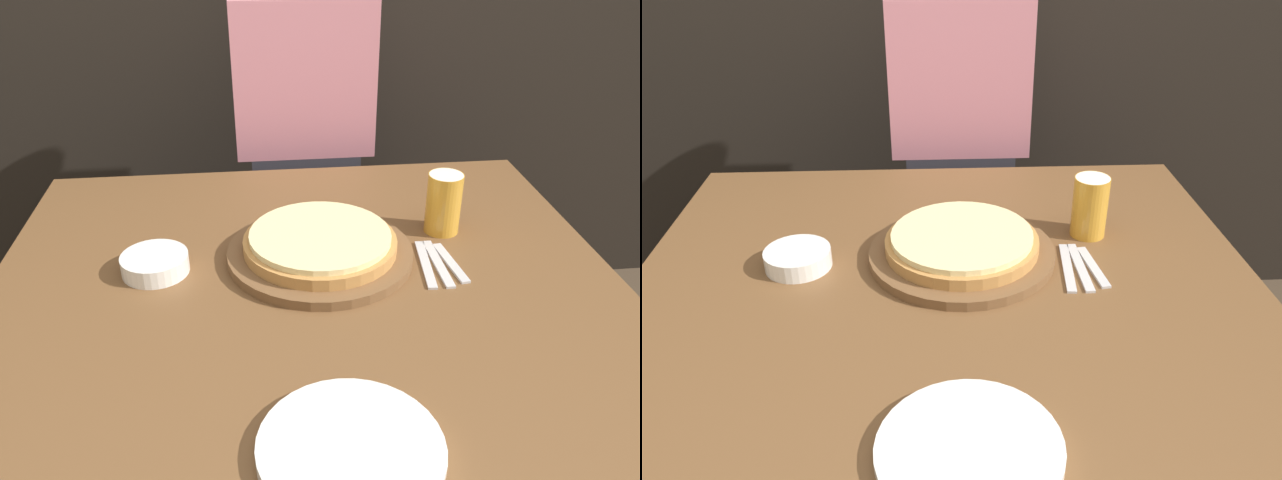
% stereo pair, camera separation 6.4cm
% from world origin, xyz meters
% --- Properties ---
extents(dining_table, '(1.18, 1.09, 0.75)m').
position_xyz_m(dining_table, '(0.00, 0.00, 0.38)').
color(dining_table, brown).
rests_on(dining_table, ground_plane).
extents(pizza_on_board, '(0.37, 0.37, 0.06)m').
position_xyz_m(pizza_on_board, '(0.03, 0.10, 0.78)').
color(pizza_on_board, brown).
rests_on(pizza_on_board, dining_table).
extents(beer_glass, '(0.07, 0.07, 0.13)m').
position_xyz_m(beer_glass, '(0.30, 0.18, 0.82)').
color(beer_glass, gold).
rests_on(beer_glass, dining_table).
extents(dinner_plate, '(0.25, 0.25, 0.02)m').
position_xyz_m(dinner_plate, '(0.02, -0.40, 0.76)').
color(dinner_plate, white).
rests_on(dinner_plate, dining_table).
extents(side_bowl, '(0.13, 0.13, 0.04)m').
position_xyz_m(side_bowl, '(-0.28, 0.08, 0.77)').
color(side_bowl, white).
rests_on(side_bowl, dining_table).
extents(fork, '(0.03, 0.17, 0.00)m').
position_xyz_m(fork, '(0.24, 0.05, 0.75)').
color(fork, silver).
rests_on(fork, dining_table).
extents(dinner_knife, '(0.02, 0.17, 0.00)m').
position_xyz_m(dinner_knife, '(0.26, 0.05, 0.75)').
color(dinner_knife, silver).
rests_on(dinner_knife, dining_table).
extents(spoon, '(0.04, 0.15, 0.00)m').
position_xyz_m(spoon, '(0.29, 0.05, 0.75)').
color(spoon, silver).
rests_on(spoon, dining_table).
extents(diner_person, '(0.38, 0.20, 1.33)m').
position_xyz_m(diner_person, '(0.06, 0.76, 0.65)').
color(diner_person, '#33333D').
rests_on(diner_person, ground_plane).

